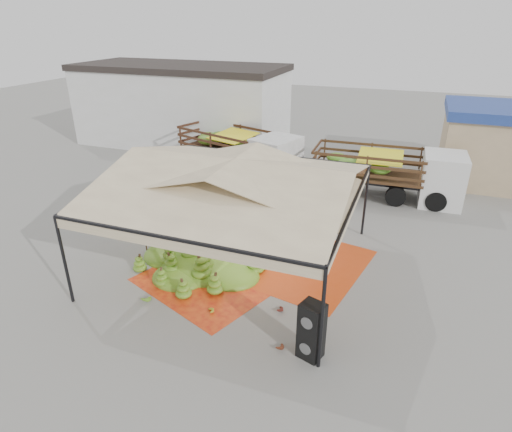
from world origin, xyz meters
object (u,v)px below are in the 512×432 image
at_px(speaker_stack, 311,331).
at_px(truck_left, 242,148).
at_px(vendor, 281,204).
at_px(truck_right, 393,169).
at_px(banana_heap, 200,254).

height_order(speaker_stack, truck_left, truck_left).
distance_m(speaker_stack, vendor, 8.36).
height_order(truck_left, truck_right, truck_left).
relative_size(banana_heap, truck_left, 0.64).
distance_m(banana_heap, truck_left, 10.31).
bearing_deg(banana_heap, vendor, 71.78).
relative_size(banana_heap, truck_right, 0.70).
xyz_separation_m(vendor, truck_right, (4.28, 4.61, 0.68)).
height_order(speaker_stack, vendor, speaker_stack).
height_order(banana_heap, vendor, vendor).
xyz_separation_m(truck_left, truck_right, (8.28, -0.64, -0.05)).
distance_m(vendor, truck_right, 6.33).
distance_m(truck_left, truck_right, 8.30).
bearing_deg(truck_right, banana_heap, -123.89).
bearing_deg(truck_left, banana_heap, -57.22).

